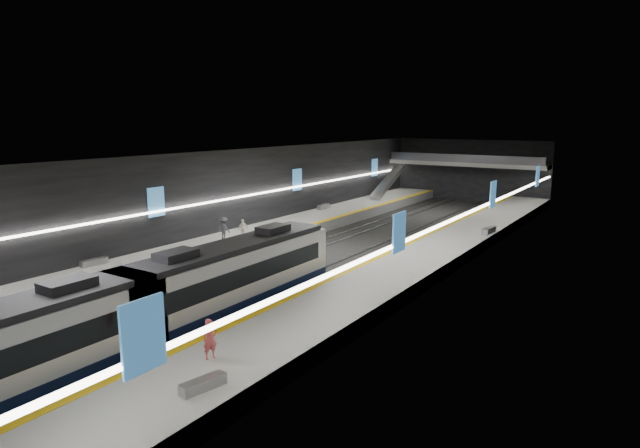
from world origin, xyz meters
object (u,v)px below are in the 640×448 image
Objects in this scene: passenger_left_a at (243,229)px; passenger_left_b at (224,229)px; train at (130,310)px; bench_left_near at (94,262)px; passenger_right_a at (210,339)px; bench_right_near at (203,384)px; bench_left_far at (323,207)px; escalator at (388,182)px; bench_right_far at (489,230)px.

passenger_left_b is (-0.78, -1.39, 0.15)m from passenger_left_a.
bench_left_near is (-12.00, 6.21, -0.97)m from train.
passenger_right_a is 22.53m from passenger_left_a.
passenger_right_a is (-1.60, 1.99, 0.62)m from bench_right_near.
bench_left_near is 19.90m from bench_right_near.
bench_left_far is 1.13× the size of bench_right_near.
escalator reaches higher than bench_right_far.
train is 3.51× the size of escalator.
bench_right_far is 1.30× the size of passenger_left_a.
bench_left_far is (-1.66, -12.24, -1.66)m from escalator.
escalator is 22.76m from bench_right_far.
bench_left_near is 27.53m from bench_left_far.
passenger_right_a reaches higher than bench_left_far.
passenger_left_b reaches higher than bench_right_far.
escalator is at bearing 102.27° from train.
escalator is 3.91× the size of bench_right_far.
bench_left_far is at bearing -83.84° from passenger_left_b.
bench_left_far is (0.34, 27.53, 0.02)m from bench_left_near.
train is at bearing -21.85° from bench_left_near.
bench_left_near is 0.92× the size of bench_left_far.
bench_right_far is 20.79m from passenger_left_a.
passenger_right_a is 21.97m from passenger_left_b.
bench_right_near is at bearing -15.46° from train.
bench_left_near is 10.60m from passenger_left_b.
bench_right_near is 1.11× the size of passenger_left_a.
bench_left_far reaches higher than bench_right_near.
passenger_left_b is (1.62, -17.13, 0.69)m from bench_left_far.
train is 13.54m from bench_left_near.
passenger_left_b reaches higher than passenger_right_a.
escalator is 50.43m from bench_right_near.
escalator is 4.79× the size of passenger_right_a.
passenger_left_a is (2.40, -15.75, 0.54)m from bench_left_far.
bench_left_near is at bearing 80.05° from passenger_left_b.
bench_right_far is at bearing 146.42° from passenger_left_a.
train is at bearing 121.90° from passenger_left_b.
train is 15.02× the size of passenger_left_b.
passenger_left_a is (-13.91, 17.73, -0.05)m from passenger_right_a.
bench_left_far is 15.94m from passenger_left_a.
passenger_left_a is at bearing 82.39° from bench_left_near.
passenger_right_a is (4.65, 0.26, -0.36)m from train.
bench_left_far is 39.73m from bench_right_near.
bench_left_far is 17.22m from passenger_left_b.
bench_left_near is at bearing -96.62° from bench_left_far.
escalator is at bearing 92.61° from bench_left_near.
bench_right_near is 32.67m from bench_right_far.
passenger_left_b is (-0.04, -29.37, -0.96)m from escalator.
bench_left_near is at bearing -124.09° from bench_right_far.
escalator is 4.28× the size of passenger_left_b.
bench_left_near is at bearing 152.65° from train.
bench_right_near is 0.93× the size of passenger_left_b.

